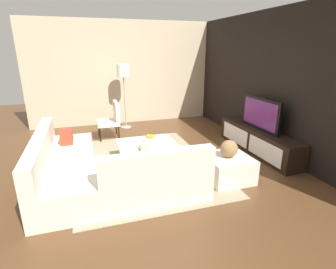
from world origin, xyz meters
TOP-DOWN VIEW (x-y plane):
  - ground_plane at (0.00, 0.00)m, footprint 14.00×14.00m
  - feature_wall_back at (0.00, 2.70)m, footprint 6.40×0.12m
  - side_wall_left at (-3.20, 0.20)m, footprint 0.12×5.20m
  - area_rug at (-0.10, 0.00)m, footprint 3.24×2.42m
  - media_console at (0.00, 2.40)m, footprint 2.21×0.45m
  - television at (0.00, 2.40)m, footprint 1.13×0.06m
  - sectional_couch at (0.52, -0.86)m, footprint 2.42×2.39m
  - coffee_table at (-0.10, 0.10)m, footprint 1.08×1.06m
  - accent_chair_near at (-1.87, -0.36)m, footprint 0.58×0.50m
  - floor_lamp at (-2.61, 0.08)m, footprint 0.33×0.33m
  - ottoman at (0.88, 1.19)m, footprint 0.70×0.70m
  - fruit_bowl at (-0.28, 0.20)m, footprint 0.28×0.28m
  - decorative_ball at (0.88, 1.19)m, footprint 0.28×0.28m
  - book_stack at (0.12, -0.02)m, footprint 0.20×0.16m

SIDE VIEW (x-z plane):
  - ground_plane at x=0.00m, z-range 0.00..0.00m
  - area_rug at x=-0.10m, z-range 0.00..0.01m
  - ottoman at x=0.88m, z-range 0.00..0.40m
  - coffee_table at x=-0.10m, z-range 0.01..0.39m
  - media_console at x=0.00m, z-range 0.00..0.50m
  - sectional_couch at x=0.52m, z-range -0.12..0.69m
  - book_stack at x=0.12m, z-range 0.38..0.47m
  - fruit_bowl at x=-0.28m, z-range 0.36..0.50m
  - accent_chair_near at x=-1.87m, z-range 0.06..0.93m
  - decorative_ball at x=0.88m, z-range 0.40..0.68m
  - television at x=0.00m, z-range 0.50..1.14m
  - feature_wall_back at x=0.00m, z-range 0.00..2.80m
  - side_wall_left at x=-3.20m, z-range 0.00..2.80m
  - floor_lamp at x=-2.61m, z-range 0.59..2.28m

